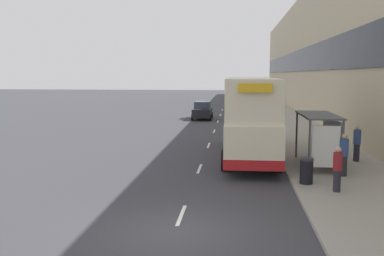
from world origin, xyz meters
The scene contains 18 objects.
ground_plane centered at (0.00, 0.00, 0.00)m, with size 220.00×220.00×0.00m, color #38383D.
pavement centered at (6.50, 38.50, 0.07)m, with size 5.00×93.00×0.14m.
terrace_facade centered at (10.49, 38.50, 6.75)m, with size 3.10×93.00×13.51m.
lane_mark_0 centered at (0.00, 1.49, 0.01)m, with size 0.12×2.00×0.01m.
lane_mark_1 centered at (0.00, 8.33, 0.01)m, with size 0.12×2.00×0.01m.
lane_mark_2 centered at (0.00, 15.17, 0.01)m, with size 0.12×2.00×0.01m.
lane_mark_3 centered at (0.00, 22.01, 0.01)m, with size 0.12×2.00×0.01m.
lane_mark_4 centered at (0.00, 28.84, 0.01)m, with size 0.12×2.00×0.01m.
lane_mark_5 centered at (0.00, 35.68, 0.01)m, with size 0.12×2.00×0.01m.
lane_mark_6 centered at (0.00, 42.52, 0.01)m, with size 0.12×2.00×0.01m.
lane_mark_7 centered at (0.00, 49.36, 0.01)m, with size 0.12×2.00×0.01m.
bus_shelter centered at (5.77, 8.68, 1.88)m, with size 1.60×4.20×2.48m.
double_decker_bus_near centered at (2.47, 11.59, 2.29)m, with size 2.85×11.36×4.30m.
car_0 centered at (-1.64, 30.95, 0.88)m, with size 1.96×4.17×1.79m.
pedestrian_at_shelter centered at (7.79, 10.28, 1.08)m, with size 0.36×0.36×1.84m.
pedestrian_1 centered at (5.50, 4.38, 1.01)m, with size 0.34×0.34×1.70m.
pedestrian_2 centered at (6.35, 6.96, 1.09)m, with size 0.37×0.37×1.85m.
litter_bin centered at (4.55, 5.46, 0.67)m, with size 0.55×0.55×1.05m.
Camera 1 is at (1.70, -11.69, 4.51)m, focal length 40.00 mm.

